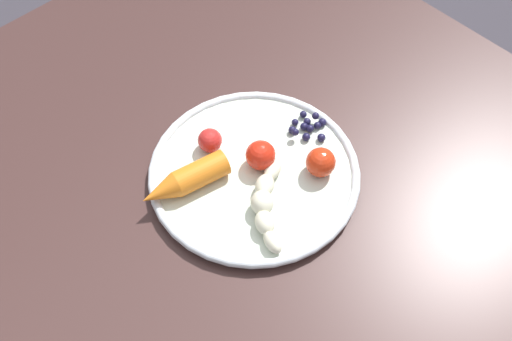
{
  "coord_description": "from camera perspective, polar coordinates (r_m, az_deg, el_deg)",
  "views": [
    {
      "loc": [
        -0.31,
        0.32,
        1.42
      ],
      "look_at": [
        0.03,
        -0.0,
        0.75
      ],
      "focal_mm": 42.57,
      "sensor_mm": 36.0,
      "label": 1
    }
  ],
  "objects": [
    {
      "name": "carrot_orange",
      "position": [
        0.8,
        -6.72,
        -0.97
      ],
      "size": [
        0.06,
        0.12,
        0.04
      ],
      "color": "orange",
      "rests_on": "plate"
    },
    {
      "name": "dining_table",
      "position": [
        0.89,
        1.25,
        -4.92
      ],
      "size": [
        1.07,
        0.92,
        0.74
      ],
      "color": "#3C2624",
      "rests_on": "ground_plane"
    },
    {
      "name": "plate",
      "position": [
        0.82,
        -0.0,
        -0.11
      ],
      "size": [
        0.29,
        0.29,
        0.02
      ],
      "color": "silver",
      "rests_on": "dining_table"
    },
    {
      "name": "blueberry_pile",
      "position": [
        0.86,
        4.93,
        4.12
      ],
      "size": [
        0.06,
        0.06,
        0.02
      ],
      "color": "#191638",
      "rests_on": "plate"
    },
    {
      "name": "tomato_near",
      "position": [
        0.83,
        -4.35,
        2.83
      ],
      "size": [
        0.03,
        0.03,
        0.03
      ],
      "primitive_type": "sphere",
      "color": "red",
      "rests_on": "plate"
    },
    {
      "name": "tomato_far",
      "position": [
        0.81,
        0.44,
        1.44
      ],
      "size": [
        0.04,
        0.04,
        0.04
      ],
      "primitive_type": "sphere",
      "color": "red",
      "rests_on": "plate"
    },
    {
      "name": "banana",
      "position": [
        0.78,
        0.95,
        -3.14
      ],
      "size": [
        0.11,
        0.11,
        0.03
      ],
      "color": "beige",
      "rests_on": "plate"
    },
    {
      "name": "tomato_mid",
      "position": [
        0.81,
        6.1,
        0.77
      ],
      "size": [
        0.04,
        0.04,
        0.04
      ],
      "primitive_type": "sphere",
      "color": "red",
      "rests_on": "plate"
    }
  ]
}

